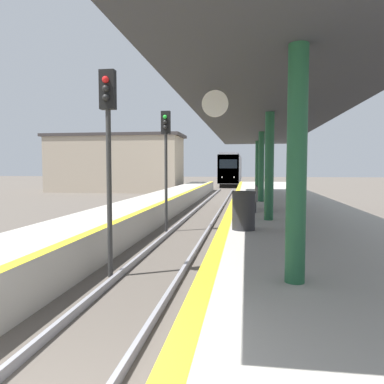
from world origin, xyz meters
name	(u,v)px	position (x,y,z in m)	size (l,w,h in m)	color
train	(232,170)	(0.00, 54.05, 2.27)	(2.71, 21.22, 4.46)	black
signal_near	(108,135)	(-0.96, 5.73, 3.37)	(0.36, 0.31, 4.85)	#2D2D2D
signal_mid	(166,148)	(-0.98, 12.11, 3.37)	(0.36, 0.31, 4.85)	#2D2D2D
station_canopy	(265,123)	(2.93, 12.29, 4.32)	(4.53, 25.52, 3.52)	#1E5133
trash_bin	(244,211)	(2.17, 7.13, 1.48)	(0.63, 0.63, 1.01)	#262628
bench	(253,197)	(2.49, 11.61, 1.47)	(0.44, 1.82, 0.92)	#4C4C51
station_building	(116,163)	(-11.62, 35.80, 3.05)	(14.55, 5.49, 6.07)	tan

